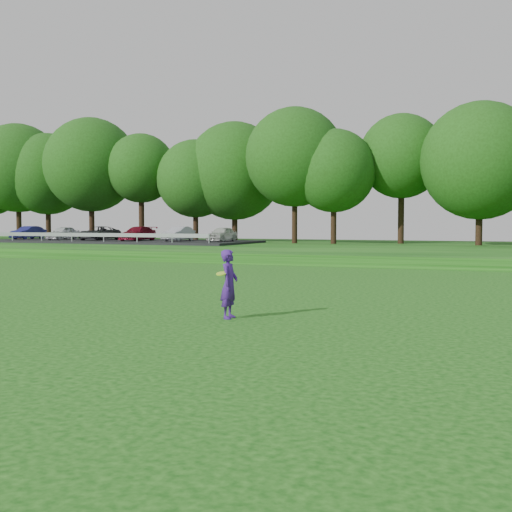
% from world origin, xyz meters
% --- Properties ---
extents(ground, '(140.00, 140.00, 0.00)m').
position_xyz_m(ground, '(0.00, 0.00, 0.00)').
color(ground, '#0D3E0C').
rests_on(ground, ground).
extents(berm, '(130.00, 30.00, 0.60)m').
position_xyz_m(berm, '(0.00, 34.00, 0.30)').
color(berm, '#0D3E0C').
rests_on(berm, ground).
extents(walking_path, '(130.00, 1.60, 0.04)m').
position_xyz_m(walking_path, '(0.00, 20.00, 0.02)').
color(walking_path, gray).
rests_on(walking_path, ground).
extents(treeline, '(104.00, 7.00, 15.00)m').
position_xyz_m(treeline, '(0.00, 38.00, 8.10)').
color(treeline, '#1B430F').
rests_on(treeline, berm).
extents(parking_lot, '(24.00, 9.00, 1.38)m').
position_xyz_m(parking_lot, '(-24.03, 32.82, 1.06)').
color(parking_lot, black).
rests_on(parking_lot, berm).
extents(woman, '(0.47, 0.66, 1.67)m').
position_xyz_m(woman, '(2.12, 0.51, 0.84)').
color(woman, '#421C7E').
rests_on(woman, ground).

